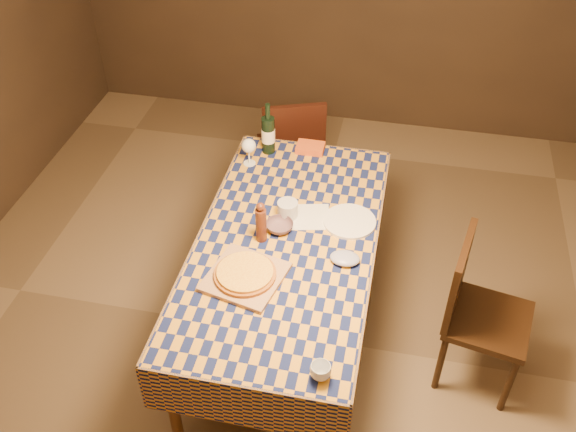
{
  "coord_description": "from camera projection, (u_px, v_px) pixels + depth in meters",
  "views": [
    {
      "loc": [
        0.51,
        -2.41,
        3.06
      ],
      "look_at": [
        0.0,
        0.05,
        0.9
      ],
      "focal_mm": 40.0,
      "sensor_mm": 36.0,
      "label": 1
    }
  ],
  "objects": [
    {
      "name": "room",
      "position": [
        286.0,
        150.0,
        2.99
      ],
      "size": [
        5.0,
        5.1,
        2.7
      ],
      "color": "brown",
      "rests_on": "ground"
    },
    {
      "name": "dining_table",
      "position": [
        286.0,
        251.0,
        3.41
      ],
      "size": [
        0.94,
        1.84,
        0.77
      ],
      "color": "brown",
      "rests_on": "ground"
    },
    {
      "name": "cutting_board",
      "position": [
        245.0,
        277.0,
        3.15
      ],
      "size": [
        0.42,
        0.42,
        0.02
      ],
      "primitive_type": "cube",
      "rotation": [
        0.0,
        0.0,
        -0.23
      ],
      "color": "#AA7B50",
      "rests_on": "dining_table"
    },
    {
      "name": "pizza",
      "position": [
        245.0,
        273.0,
        3.13
      ],
      "size": [
        0.37,
        0.37,
        0.03
      ],
      "color": "#985519",
      "rests_on": "cutting_board"
    },
    {
      "name": "pepper_mill",
      "position": [
        261.0,
        223.0,
        3.3
      ],
      "size": [
        0.06,
        0.06,
        0.24
      ],
      "color": "#4A2011",
      "rests_on": "dining_table"
    },
    {
      "name": "bowl",
      "position": [
        279.0,
        226.0,
        3.42
      ],
      "size": [
        0.18,
        0.18,
        0.05
      ],
      "primitive_type": "imported",
      "rotation": [
        0.0,
        0.0,
        -0.21
      ],
      "color": "#5C434D",
      "rests_on": "dining_table"
    },
    {
      "name": "wine_glass",
      "position": [
        249.0,
        147.0,
        3.81
      ],
      "size": [
        0.09,
        0.09,
        0.17
      ],
      "color": "white",
      "rests_on": "dining_table"
    },
    {
      "name": "wine_bottle",
      "position": [
        268.0,
        134.0,
        3.91
      ],
      "size": [
        0.11,
        0.11,
        0.33
      ],
      "color": "black",
      "rests_on": "dining_table"
    },
    {
      "name": "deli_tub",
      "position": [
        288.0,
        209.0,
        3.49
      ],
      "size": [
        0.14,
        0.14,
        0.09
      ],
      "primitive_type": "cylinder",
      "rotation": [
        0.0,
        0.0,
        0.31
      ],
      "color": "#B9BCC0",
      "rests_on": "dining_table"
    },
    {
      "name": "takeout_container",
      "position": [
        310.0,
        148.0,
        3.98
      ],
      "size": [
        0.17,
        0.12,
        0.04
      ],
      "primitive_type": "cube",
      "rotation": [
        0.0,
        0.0,
        -0.01
      ],
      "color": "#CD511B",
      "rests_on": "dining_table"
    },
    {
      "name": "white_plate",
      "position": [
        350.0,
        221.0,
        3.47
      ],
      "size": [
        0.32,
        0.32,
        0.02
      ],
      "primitive_type": "cylinder",
      "rotation": [
        0.0,
        0.0,
        -0.13
      ],
      "color": "white",
      "rests_on": "dining_table"
    },
    {
      "name": "tumbler",
      "position": [
        321.0,
        371.0,
        2.7
      ],
      "size": [
        0.11,
        0.11,
        0.07
      ],
      "primitive_type": "imported",
      "rotation": [
        0.0,
        0.0,
        0.26
      ],
      "color": "white",
      "rests_on": "dining_table"
    },
    {
      "name": "flour_patch",
      "position": [
        304.0,
        217.0,
        3.51
      ],
      "size": [
        0.32,
        0.27,
        0.0
      ],
      "primitive_type": "cube",
      "rotation": [
        0.0,
        0.0,
        0.22
      ],
      "color": "silver",
      "rests_on": "dining_table"
    },
    {
      "name": "flour_bag",
      "position": [
        345.0,
        258.0,
        3.23
      ],
      "size": [
        0.18,
        0.16,
        0.04
      ],
      "primitive_type": "ellipsoid",
      "rotation": [
        0.0,
        0.0,
        0.39
      ],
      "color": "#9095B9",
      "rests_on": "dining_table"
    },
    {
      "name": "chair_far",
      "position": [
        291.0,
        148.0,
        4.44
      ],
      "size": [
        0.54,
        0.55,
        0.93
      ],
      "color": "black",
      "rests_on": "ground"
    },
    {
      "name": "chair_right",
      "position": [
        475.0,
        307.0,
        3.34
      ],
      "size": [
        0.5,
        0.49,
        0.93
      ],
      "color": "black",
      "rests_on": "ground"
    }
  ]
}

